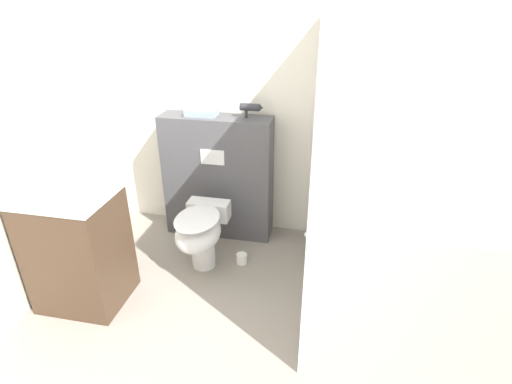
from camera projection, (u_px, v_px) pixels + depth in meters
name	position (u px, v px, depth m)	size (l,w,h in m)	color
ground_plane	(207.00, 381.00, 2.50)	(12.00, 12.00, 0.00)	gray
wall_back	(265.00, 107.00, 3.64)	(8.00, 0.06, 2.50)	silver
partition_panel	(218.00, 177.00, 3.83)	(1.03, 0.29, 1.19)	#4C4C51
shower_glass	(318.00, 167.00, 2.83)	(0.04, 1.73, 2.14)	silver
toilet	(201.00, 232.00, 3.38)	(0.37, 0.63, 0.54)	white
sink_vanity	(77.00, 242.00, 2.96)	(0.63, 0.53, 1.19)	#473323
hair_drier	(251.00, 108.00, 3.48)	(0.20, 0.07, 0.13)	#2D2D33
folded_towel	(202.00, 112.00, 3.57)	(0.28, 0.17, 0.06)	#8C9EAD
spare_toilet_roll	(242.00, 259.00, 3.58)	(0.10, 0.10, 0.09)	white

